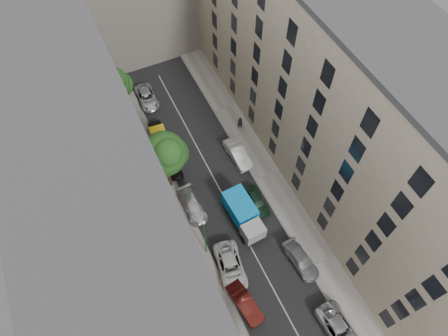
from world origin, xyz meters
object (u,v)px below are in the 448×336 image
car_right_2 (257,201)px  car_right_0 (339,330)px  car_left_3 (192,205)px  lamp_post (205,234)px  car_left_4 (172,165)px  car_right_1 (301,260)px  tree_far (113,86)px  car_right_3 (238,154)px  car_left_6 (147,97)px  tarp_truck (243,214)px  car_left_2 (231,267)px  car_left_5 (159,137)px  pedestrian (240,123)px  tree_mid (166,155)px  car_left_1 (245,303)px

car_right_2 → car_right_0: bearing=-86.3°
car_left_3 → lamp_post: lamp_post is taller
car_right_2 → car_left_4: bearing=130.4°
car_right_1 → tree_far: 27.71m
car_right_3 → lamp_post: size_ratio=0.65×
car_left_6 → car_right_3: car_right_3 is taller
tarp_truck → tree_far: (-6.90, 19.16, 3.44)m
car_left_2 → car_left_5: car_left_5 is taller
tarp_truck → pedestrian: size_ratio=3.16×
tarp_truck → car_left_6: (-3.40, 19.93, -0.78)m
tree_mid → pedestrian: size_ratio=4.58×
car_left_1 → car_right_2: 10.61m
car_left_2 → car_right_3: size_ratio=1.15×
car_left_2 → lamp_post: (-1.40, 2.56, 3.64)m
car_left_1 → car_right_2: (5.92, 8.80, -0.05)m
car_left_5 → car_right_0: 27.57m
car_left_5 → tree_far: size_ratio=0.62×
car_left_2 → lamp_post: size_ratio=0.75×
tree_mid → car_left_6: bearing=82.5°
car_right_0 → tree_far: size_ratio=0.72×
car_right_3 → car_left_6: bearing=113.9°
tarp_truck → car_right_3: bearing=64.4°
car_left_3 → tree_far: tree_far is taller
tarp_truck → car_right_2: tarp_truck is taller
car_left_5 → pedestrian: size_ratio=2.41×
car_left_6 → lamp_post: size_ratio=0.68×
car_left_3 → pedestrian: pedestrian is taller
car_left_4 → pedestrian: pedestrian is taller
car_left_5 → car_left_3: bearing=-85.4°
car_left_3 → tree_far: (-2.77, 15.63, 4.21)m
tarp_truck → car_left_2: (-3.40, -4.07, -0.72)m
tarp_truck → car_left_2: 5.35m
car_left_2 → pedestrian: bearing=70.4°
car_right_3 → tree_mid: 9.56m
car_left_5 → car_right_1: (7.20, -19.79, -0.08)m
car_left_1 → pedestrian: 20.66m
car_right_3 → tarp_truck: bearing=-115.3°
car_left_2 → car_left_3: (-0.74, 7.60, -0.05)m
car_left_1 → tree_far: bearing=87.7°
car_right_0 → car_right_2: (-0.50, 14.40, -0.05)m
tarp_truck → car_left_3: 5.49m
car_left_6 → car_right_0: 33.75m
tarp_truck → lamp_post: size_ratio=0.83×
car_left_3 → pedestrian: (9.24, 7.48, 0.39)m
car_right_0 → pedestrian: 24.40m
car_left_4 → lamp_post: 11.29m
pedestrian → car_right_2: bearing=87.8°
car_left_1 → car_left_3: size_ratio=0.93×
car_right_2 → lamp_post: lamp_post is taller
tarp_truck → car_left_4: bearing=111.3°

